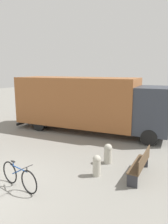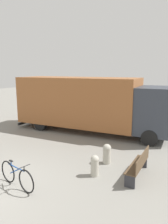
{
  "view_description": "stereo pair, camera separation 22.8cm",
  "coord_description": "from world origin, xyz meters",
  "px_view_note": "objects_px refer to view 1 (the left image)",
  "views": [
    {
      "loc": [
        5.73,
        -4.06,
        3.71
      ],
      "look_at": [
        0.82,
        5.12,
        1.69
      ],
      "focal_mm": 35.0,
      "sensor_mm": 36.0,
      "label": 1
    },
    {
      "loc": [
        5.93,
        -3.95,
        3.71
      ],
      "look_at": [
        0.82,
        5.12,
        1.69
      ],
      "focal_mm": 35.0,
      "sensor_mm": 36.0,
      "label": 2
    }
  ],
  "objects_px": {
    "bollard_far_bench": "(108,153)",
    "park_bench": "(141,163)",
    "delivery_truck": "(88,102)",
    "bollard_near_bench": "(97,165)",
    "bicycle_far": "(19,176)"
  },
  "relations": [
    {
      "from": "delivery_truck",
      "to": "bollard_far_bench",
      "type": "height_order",
      "value": "delivery_truck"
    },
    {
      "from": "bollard_near_bench",
      "to": "bollard_far_bench",
      "type": "distance_m",
      "value": 1.19
    },
    {
      "from": "bollard_far_bench",
      "to": "delivery_truck",
      "type": "bearing_deg",
      "value": 127.07
    },
    {
      "from": "park_bench",
      "to": "bollard_near_bench",
      "type": "relative_size",
      "value": 2.38
    },
    {
      "from": "park_bench",
      "to": "bicycle_far",
      "type": "height_order",
      "value": "park_bench"
    },
    {
      "from": "bicycle_far",
      "to": "bollard_near_bench",
      "type": "distance_m",
      "value": 2.64
    },
    {
      "from": "bicycle_far",
      "to": "bollard_far_bench",
      "type": "bearing_deg",
      "value": 70.78
    },
    {
      "from": "bollard_near_bench",
      "to": "bollard_far_bench",
      "type": "height_order",
      "value": "bollard_far_bench"
    },
    {
      "from": "delivery_truck",
      "to": "bollard_far_bench",
      "type": "distance_m",
      "value": 4.94
    },
    {
      "from": "park_bench",
      "to": "bollard_far_bench",
      "type": "distance_m",
      "value": 1.54
    },
    {
      "from": "park_bench",
      "to": "bollard_far_bench",
      "type": "bearing_deg",
      "value": 69.11
    },
    {
      "from": "bollard_far_bench",
      "to": "park_bench",
      "type": "bearing_deg",
      "value": -19.46
    },
    {
      "from": "bollard_near_bench",
      "to": "bollard_far_bench",
      "type": "relative_size",
      "value": 0.95
    },
    {
      "from": "delivery_truck",
      "to": "bicycle_far",
      "type": "distance_m",
      "value": 7.12
    },
    {
      "from": "park_bench",
      "to": "bollard_near_bench",
      "type": "height_order",
      "value": "park_bench"
    }
  ]
}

